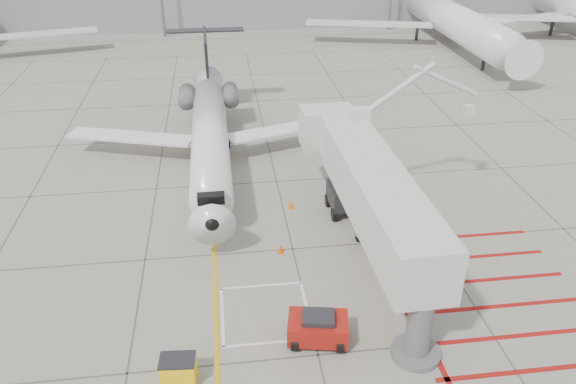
{
  "coord_description": "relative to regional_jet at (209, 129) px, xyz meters",
  "views": [
    {
      "loc": [
        -3.53,
        -21.29,
        17.8
      ],
      "look_at": [
        0.0,
        6.0,
        2.5
      ],
      "focal_mm": 35.0,
      "sensor_mm": 36.0,
      "label": 1
    }
  ],
  "objects": [
    {
      "name": "spill_bin",
      "position": [
        -1.52,
        -17.97,
        -2.93
      ],
      "size": [
        1.44,
        1.02,
        1.2
      ],
      "primitive_type": null,
      "rotation": [
        0.0,
        0.0,
        -0.07
      ],
      "color": "yellow",
      "rests_on": "ground_plane"
    },
    {
      "name": "pushback_tug",
      "position": [
        4.44,
        -16.42,
        -2.77
      ],
      "size": [
        2.86,
        2.09,
        1.52
      ],
      "primitive_type": null,
      "rotation": [
        0.0,
        0.0,
        -0.19
      ],
      "color": "#9D160F",
      "rests_on": "ground_plane"
    },
    {
      "name": "regional_jet",
      "position": [
        0.0,
        0.0,
        0.0
      ],
      "size": [
        21.43,
        26.99,
        7.06
      ],
      "primitive_type": null,
      "rotation": [
        0.0,
        0.0,
        0.0
      ],
      "color": "white",
      "rests_on": "ground_plane"
    },
    {
      "name": "jet_bridge",
      "position": [
        8.28,
        -11.56,
        0.14
      ],
      "size": [
        9.19,
        18.58,
        7.34
      ],
      "primitive_type": null,
      "rotation": [
        0.0,
        0.0,
        0.03
      ],
      "color": "silver",
      "rests_on": "ground_plane"
    },
    {
      "name": "ground_plane",
      "position": [
        4.31,
        -13.32,
        -3.53
      ],
      "size": [
        260.0,
        260.0,
        0.0
      ],
      "primitive_type": "plane",
      "color": "gray",
      "rests_on": "ground"
    },
    {
      "name": "ground_power_unit",
      "position": [
        10.31,
        -11.79,
        -2.66
      ],
      "size": [
        2.51,
        1.98,
        1.74
      ],
      "primitive_type": null,
      "rotation": [
        0.0,
        0.0,
        0.37
      ],
      "color": "silver",
      "rests_on": "ground_plane"
    },
    {
      "name": "cone_side",
      "position": [
        4.76,
        -4.89,
        -3.29
      ],
      "size": [
        0.34,
        0.34,
        0.47
      ],
      "primitive_type": "cone",
      "color": "orange",
      "rests_on": "ground_plane"
    },
    {
      "name": "cone_nose",
      "position": [
        3.6,
        -9.54,
        -3.28
      ],
      "size": [
        0.36,
        0.36,
        0.5
      ],
      "primitive_type": "cone",
      "color": "#E84B0C",
      "rests_on": "ground_plane"
    },
    {
      "name": "baggage_cart",
      "position": [
        8.87,
        -9.22,
        -2.95
      ],
      "size": [
        2.12,
        1.72,
        1.16
      ],
      "primitive_type": null,
      "rotation": [
        0.0,
        0.0,
        0.35
      ],
      "color": "slate",
      "rests_on": "ground_plane"
    }
  ]
}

